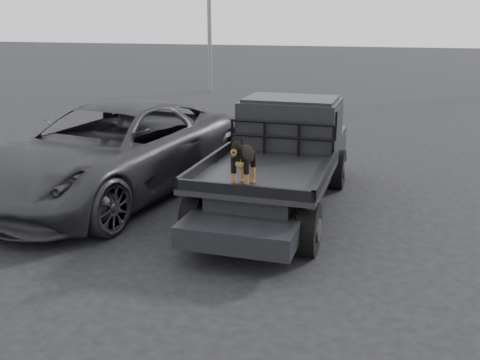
% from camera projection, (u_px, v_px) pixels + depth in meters
% --- Properties ---
extents(ground, '(120.00, 120.00, 0.00)m').
position_uv_depth(ground, '(284.00, 257.00, 7.38)').
color(ground, black).
rests_on(ground, ground).
extents(flatbed_ute, '(2.00, 5.40, 0.92)m').
position_uv_depth(flatbed_ute, '(278.00, 183.00, 9.11)').
color(flatbed_ute, black).
rests_on(flatbed_ute, ground).
extents(ute_cab, '(1.72, 1.30, 0.88)m').
position_uv_depth(ute_cab, '(291.00, 122.00, 9.72)').
color(ute_cab, black).
rests_on(ute_cab, flatbed_ute).
extents(headache_rack, '(1.80, 0.08, 0.55)m').
position_uv_depth(headache_rack, '(281.00, 139.00, 9.08)').
color(headache_rack, black).
rests_on(headache_rack, flatbed_ute).
extents(dog, '(0.32, 0.60, 0.74)m').
position_uv_depth(dog, '(244.00, 160.00, 7.34)').
color(dog, black).
rests_on(dog, flatbed_ute).
extents(parked_suv, '(3.64, 6.34, 1.67)m').
position_uv_depth(parked_suv, '(113.00, 150.00, 9.84)').
color(parked_suv, '#302F34').
rests_on(parked_suv, ground).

